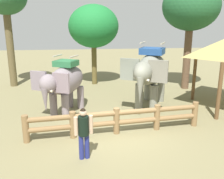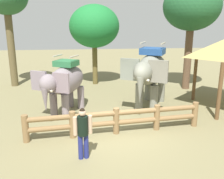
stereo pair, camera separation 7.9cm
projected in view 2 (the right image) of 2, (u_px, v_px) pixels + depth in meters
ground_plane at (116, 133)px, 10.06m from camera, size 60.00×60.00×0.00m
log_fence at (116, 119)px, 9.93m from camera, size 7.00×0.97×1.05m
elephant_near_left at (65, 82)px, 11.82m from camera, size 2.55×3.26×2.78m
elephant_center at (151, 72)px, 12.70m from camera, size 3.07×3.84×3.28m
tourist_woman_in_black at (83, 130)px, 8.01m from camera, size 0.60×0.39×1.72m
tree_far_left at (6, 0)px, 15.91m from camera, size 2.69×2.69×6.92m
tree_back_center at (94, 27)px, 16.86m from camera, size 3.33×3.33×5.36m
tree_far_right at (192, 7)px, 15.35m from camera, size 3.47×3.47×6.63m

